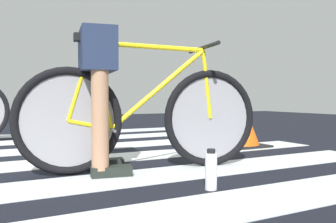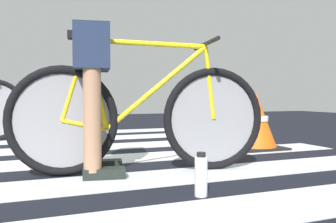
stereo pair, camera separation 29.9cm
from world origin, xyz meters
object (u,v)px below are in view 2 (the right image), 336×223
water_bottle (201,175)px  traffic_cone (256,123)px  cyclist_1_of_2 (93,80)px  bicycle_1_of_2 (140,116)px

water_bottle → traffic_cone: bearing=46.0°
cyclist_1_of_2 → traffic_cone: bearing=29.2°
bicycle_1_of_2 → water_bottle: size_ratio=7.53×
water_bottle → cyclist_1_of_2: bearing=121.1°
traffic_cone → bicycle_1_of_2: bearing=-154.9°
cyclist_1_of_2 → water_bottle: size_ratio=4.23×
cyclist_1_of_2 → bicycle_1_of_2: bearing=-0.0°
bicycle_1_of_2 → water_bottle: 0.73m
bicycle_1_of_2 → traffic_cone: 1.54m
water_bottle → traffic_cone: 1.83m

